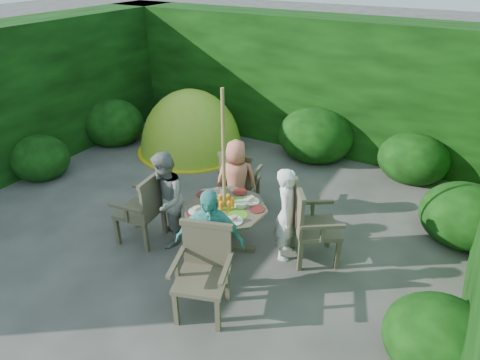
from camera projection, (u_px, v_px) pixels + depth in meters
The scene contains 13 objects.
ground at pixel (189, 233), 6.07m from camera, with size 60.00×60.00×0.00m, color #403D39.
hedge_enclosure at pixel (235, 121), 6.50m from camera, with size 9.00×9.00×2.50m.
patio_table at pixel (225, 213), 5.52m from camera, with size 1.43×1.43×0.78m.
parasol_pole at pixel (224, 175), 5.26m from camera, with size 0.04×0.04×2.20m, color olive.
garden_chair_right at pixel (310, 223), 5.34m from camera, with size 0.78×0.80×1.02m.
garden_chair_left at pixel (144, 208), 5.69m from camera, with size 0.59×0.65×0.98m.
garden_chair_back at pixel (239, 178), 6.51m from camera, with size 0.60×0.55×0.90m.
garden_chair_front at pixel (204, 269), 4.59m from camera, with size 0.72×0.68×0.98m.
child_right at pixel (287, 214), 5.36m from camera, with size 0.46×0.30×1.26m, color white.
child_left at pixel (165, 200), 5.60m from camera, with size 0.64×0.50×1.32m, color gray.
child_back at pixel (236, 180), 6.19m from camera, with size 0.60×0.39×1.22m, color #E77C5F.
child_front at pixel (210, 242), 4.77m from camera, with size 0.79×0.33×1.34m, color #4EB7AF.
dome_tent at pixel (191, 150), 8.62m from camera, with size 2.50×2.50×2.45m.
Camera 1 is at (3.10, -3.98, 3.54)m, focal length 32.00 mm.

